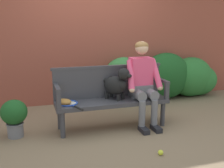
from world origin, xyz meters
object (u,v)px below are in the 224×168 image
(tennis_racket, at_px, (69,104))
(dog_on_bench, at_px, (117,83))
(garden_bench, at_px, (112,104))
(baseball_glove, at_px, (64,102))
(potted_plant, at_px, (14,115))
(person_seated, at_px, (142,80))
(tennis_ball, at_px, (161,153))

(tennis_racket, bearing_deg, dog_on_bench, 3.55)
(garden_bench, height_order, dog_on_bench, dog_on_bench)
(garden_bench, bearing_deg, baseball_glove, -177.38)
(baseball_glove, height_order, potted_plant, potted_plant)
(potted_plant, bearing_deg, tennis_racket, -6.27)
(garden_bench, distance_m, person_seated, 0.59)
(baseball_glove, distance_m, tennis_ball, 1.51)
(garden_bench, height_order, person_seated, person_seated)
(tennis_ball, height_order, potted_plant, potted_plant)
(dog_on_bench, bearing_deg, garden_bench, -163.36)
(garden_bench, height_order, tennis_racket, tennis_racket)
(person_seated, xyz_separation_m, tennis_ball, (-0.19, -1.03, -0.68))
(garden_bench, height_order, potted_plant, potted_plant)
(baseball_glove, bearing_deg, tennis_ball, -19.09)
(garden_bench, xyz_separation_m, dog_on_bench, (0.09, 0.03, 0.31))
(dog_on_bench, height_order, tennis_ball, dog_on_bench)
(baseball_glove, relative_size, tennis_ball, 3.33)
(dog_on_bench, distance_m, tennis_ball, 1.27)
(tennis_ball, bearing_deg, tennis_racket, 133.40)
(tennis_racket, relative_size, baseball_glove, 2.64)
(person_seated, bearing_deg, baseball_glove, -178.74)
(tennis_racket, xyz_separation_m, tennis_ball, (0.96, -1.02, -0.41))
(tennis_racket, bearing_deg, baseball_glove, -169.05)
(potted_plant, bearing_deg, garden_bench, -2.56)
(garden_bench, bearing_deg, tennis_racket, -178.28)
(tennis_racket, bearing_deg, person_seated, 0.66)
(tennis_racket, bearing_deg, potted_plant, 173.73)
(garden_bench, distance_m, potted_plant, 1.42)
(tennis_racket, distance_m, potted_plant, 0.77)
(dog_on_bench, bearing_deg, tennis_racket, -176.45)
(dog_on_bench, height_order, potted_plant, dog_on_bench)
(person_seated, bearing_deg, tennis_ball, -100.17)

